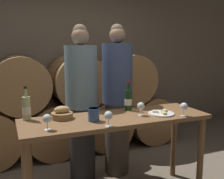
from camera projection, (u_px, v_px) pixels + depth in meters
name	position (u px, v px, depth m)	size (l,w,h in m)	color
stone_wall_back	(65.00, 44.00, 4.38)	(10.00, 0.12, 3.20)	#7F705B
barrel_stack	(76.00, 105.00, 4.00)	(3.13, 0.96, 1.45)	#9E7042
tasting_table	(117.00, 130.00, 2.55)	(1.82, 0.58, 0.89)	brown
person_left	(82.00, 104.00, 2.98)	(0.36, 0.36, 1.80)	#232326
person_right	(117.00, 100.00, 3.15)	(0.36, 0.36, 1.82)	#4C4238
wine_bottle_red	(128.00, 100.00, 2.78)	(0.08, 0.08, 0.31)	#193819
wine_bottle_white	(26.00, 108.00, 2.41)	(0.08, 0.08, 0.32)	#ADBC7F
blue_crock	(94.00, 114.00, 2.38)	(0.11, 0.11, 0.12)	#335693
bread_basket	(62.00, 114.00, 2.46)	(0.20, 0.20, 0.12)	olive
cheese_plate	(161.00, 113.00, 2.63)	(0.26, 0.26, 0.04)	white
wine_glass_far_left	(47.00, 119.00, 2.12)	(0.07, 0.07, 0.13)	white
wine_glass_left	(108.00, 116.00, 2.22)	(0.07, 0.07, 0.13)	white
wine_glass_center	(141.00, 106.00, 2.56)	(0.07, 0.07, 0.13)	white
wine_glass_right	(184.00, 107.00, 2.54)	(0.07, 0.07, 0.13)	white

